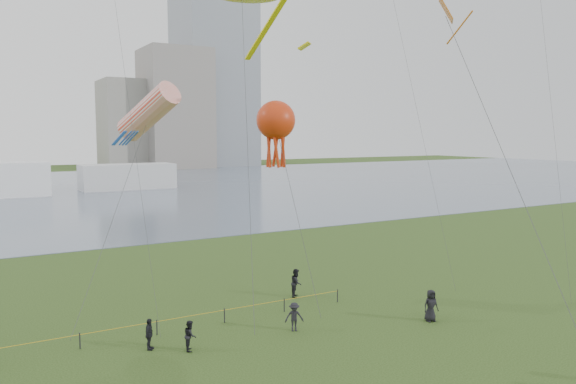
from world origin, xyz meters
TOP-DOWN VIEW (x-y plane):
  - lake at (0.00, 100.00)m, footprint 400.00×120.00m
  - building_mid at (46.00, 162.00)m, footprint 20.00×20.00m
  - building_low at (32.00, 168.00)m, footprint 16.00×18.00m
  - pavilion_right at (14.00, 98.00)m, footprint 18.00×7.00m
  - fence at (-11.58, 14.84)m, footprint 24.07×0.07m
  - spectator_a at (-4.65, 11.86)m, footprint 0.81×0.91m
  - spectator_b at (1.34, 11.62)m, footprint 1.20×0.95m
  - spectator_c at (-6.42, 12.96)m, footprint 0.85×1.01m
  - spectator_d at (9.11, 9.05)m, footprint 1.02×0.78m
  - spectator_g at (4.87, 17.30)m, footprint 1.14×1.16m
  - kite_windsock at (-4.10, 20.07)m, footprint 7.37×6.26m
  - kite_octopus at (2.58, 15.93)m, footprint 2.50×4.40m
  - kite_delta at (6.38, 5.25)m, footprint 1.42×10.28m

SIDE VIEW (x-z plane):
  - lake at x=0.00m, z-range -0.02..0.06m
  - fence at x=-11.58m, z-range 0.03..1.08m
  - spectator_a at x=-4.65m, z-range 0.00..1.55m
  - spectator_c at x=-6.42m, z-range 0.00..1.62m
  - spectator_b at x=1.34m, z-range 0.00..1.62m
  - spectator_d at x=9.11m, z-range 0.00..1.87m
  - spectator_g at x=4.87m, z-range 0.00..1.89m
  - pavilion_right at x=14.00m, z-range 0.00..5.00m
  - kite_octopus at x=2.58m, z-range 5.22..18.19m
  - kite_windsock at x=-4.10m, z-range 5.21..19.32m
  - building_low at x=32.00m, z-range 0.00..28.00m
  - kite_delta at x=6.38m, z-range 7.17..24.65m
  - building_mid at x=46.00m, z-range 0.00..38.00m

